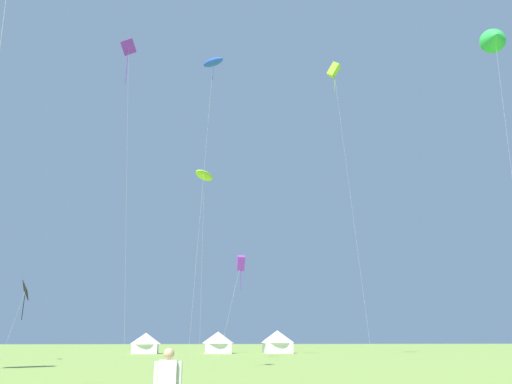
% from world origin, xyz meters
% --- Properties ---
extents(kite_green_delta, '(4.09, 3.84, 35.64)m').
position_xyz_m(kite_green_delta, '(27.50, 38.75, 33.97)').
color(kite_green_delta, green).
rests_on(kite_green_delta, ground).
extents(kite_blue_parafoil, '(3.16, 3.59, 34.67)m').
position_xyz_m(kite_blue_parafoil, '(-3.37, 47.84, 34.07)').
color(kite_blue_parafoil, blue).
rests_on(kite_blue_parafoil, ground).
extents(kite_black_diamond, '(1.70, 1.85, 7.35)m').
position_xyz_m(kite_black_diamond, '(-20.69, 44.85, 6.25)').
color(kite_black_diamond, black).
rests_on(kite_black_diamond, ground).
extents(kite_lime_parafoil, '(3.31, 4.09, 22.91)m').
position_xyz_m(kite_lime_parafoil, '(-3.94, 55.71, 22.24)').
color(kite_lime_parafoil, '#99DB2D').
rests_on(kite_lime_parafoil, ground).
extents(kite_purple_box, '(2.74, 2.43, 10.81)m').
position_xyz_m(kite_purple_box, '(0.32, 48.92, 9.91)').
color(kite_purple_box, purple).
rests_on(kite_purple_box, ground).
extents(kite_purple_diamond, '(3.30, 1.77, 38.39)m').
position_xyz_m(kite_purple_diamond, '(-13.96, 50.55, 36.31)').
color(kite_purple_diamond, purple).
rests_on(kite_purple_diamond, ground).
extents(kite_lime_box, '(3.40, 1.71, 37.04)m').
position_xyz_m(kite_lime_box, '(12.63, 50.93, 35.91)').
color(kite_lime_box, '#99DB2D').
rests_on(kite_lime_box, ground).
extents(festival_tent_left, '(4.19, 4.19, 2.73)m').
position_xyz_m(festival_tent_left, '(-11.11, 66.55, 1.51)').
color(festival_tent_left, white).
rests_on(festival_tent_left, ground).
extents(festival_tent_center, '(4.46, 4.46, 2.90)m').
position_xyz_m(festival_tent_center, '(-1.23, 66.55, 1.61)').
color(festival_tent_center, white).
rests_on(festival_tent_center, ground).
extents(festival_tent_right, '(4.74, 4.74, 3.08)m').
position_xyz_m(festival_tent_right, '(7.17, 66.55, 1.71)').
color(festival_tent_right, white).
rests_on(festival_tent_right, ground).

